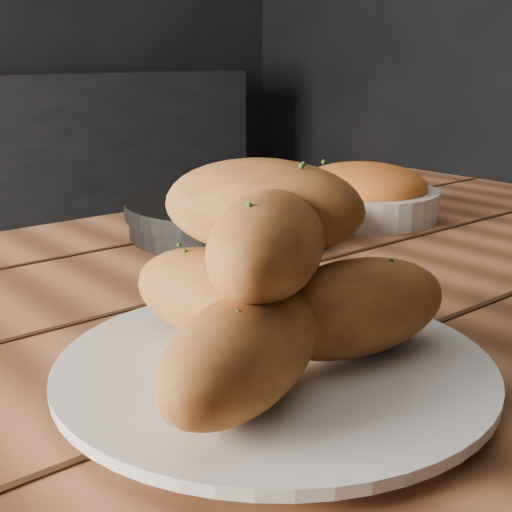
{
  "coord_description": "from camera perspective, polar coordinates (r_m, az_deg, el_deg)",
  "views": [
    {
      "loc": [
        -0.57,
        -1.03,
        0.98
      ],
      "look_at": [
        -0.27,
        -0.66,
        0.84
      ],
      "focal_mm": 50.0,
      "sensor_mm": 36.0,
      "label": 1
    }
  ],
  "objects": [
    {
      "name": "table",
      "position": [
        0.66,
        0.36,
        -12.76
      ],
      "size": [
        1.56,
        0.93,
        0.75
      ],
      "color": "#9F613B",
      "rests_on": "ground"
    },
    {
      "name": "plate",
      "position": [
        0.51,
        1.46,
        -9.21
      ],
      "size": [
        0.31,
        0.31,
        0.02
      ],
      "color": "silver",
      "rests_on": "table"
    },
    {
      "name": "bread_rolls",
      "position": [
        0.49,
        1.13,
        -2.0
      ],
      "size": [
        0.28,
        0.24,
        0.14
      ],
      "color": "#A76D2E",
      "rests_on": "plate"
    },
    {
      "name": "skillet",
      "position": [
        0.92,
        -1.59,
        3.25
      ],
      "size": [
        0.4,
        0.28,
        0.05
      ],
      "color": "black",
      "rests_on": "table"
    },
    {
      "name": "bowl",
      "position": [
        1.02,
        8.46,
        4.95
      ],
      "size": [
        0.22,
        0.22,
        0.08
      ],
      "color": "white",
      "rests_on": "table"
    }
  ]
}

